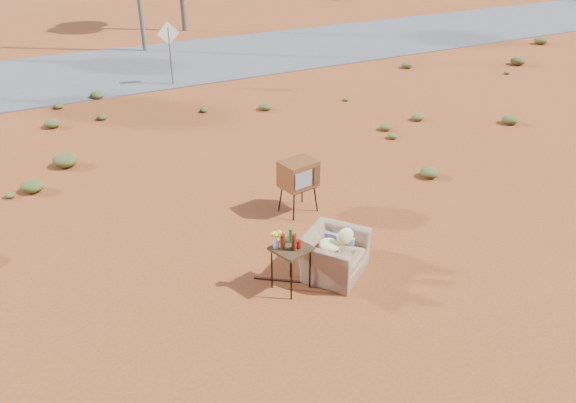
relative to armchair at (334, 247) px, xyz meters
name	(u,v)px	position (x,y,z in m)	size (l,w,h in m)	color
ground	(300,267)	(-0.48, 0.35, -0.46)	(140.00, 140.00, 0.00)	brown
highway	(112,70)	(-0.48, 15.35, -0.44)	(140.00, 7.00, 0.04)	#565659
armchair	(334,247)	(0.00, 0.00, 0.00)	(1.46, 1.47, 1.00)	#816246
tv_unit	(298,175)	(0.48, 2.16, 0.38)	(0.80, 0.68, 1.14)	black
side_table	(288,246)	(-0.96, -0.09, 0.37)	(0.71, 0.71, 1.12)	#3C2715
rusty_bar	(302,282)	(-0.69, -0.09, -0.44)	(0.04, 0.04, 1.66)	#542A16
road_sign	(169,42)	(1.02, 12.35, 1.04)	(0.78, 0.06, 2.19)	brown
scrub_patch	(177,175)	(-1.30, 4.76, -0.33)	(17.49, 8.07, 0.33)	#515726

